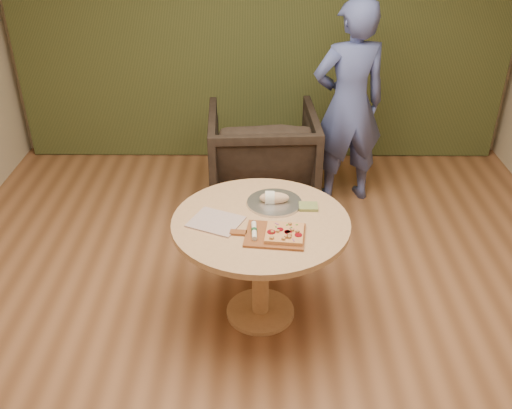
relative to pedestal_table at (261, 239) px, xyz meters
The scene contains 12 objects.
room_shell 0.87m from the pedestal_table, 88.77° to the right, with size 5.04×6.04×2.84m.
curtain 2.67m from the pedestal_table, 89.83° to the left, with size 4.80×0.14×2.78m, color #343C1B.
pedestal_table is the anchor object (origin of this frame).
pizza_paddle 0.24m from the pedestal_table, 67.22° to the right, with size 0.46×0.32×0.01m.
flatbread_pizza 0.29m from the pedestal_table, 53.11° to the right, with size 0.24×0.24×0.04m.
cutlery_roll 0.24m from the pedestal_table, 103.55° to the right, with size 0.04×0.20×0.03m.
newspaper 0.31m from the pedestal_table, behind, with size 0.30×0.25×0.01m, color silver.
serving_tray 0.27m from the pedestal_table, 66.54° to the left, with size 0.36×0.36×0.02m.
bread_roll 0.28m from the pedestal_table, 68.69° to the left, with size 0.19×0.09×0.09m.
green_packet 0.37m from the pedestal_table, 26.25° to the left, with size 0.12×0.10×0.02m, color #5E6B30.
armchair 1.56m from the pedestal_table, 89.35° to the left, with size 0.92×0.86×0.95m, color black.
person_standing 1.80m from the pedestal_table, 65.21° to the left, with size 0.65×0.43×1.79m, color #4C599B.
Camera 1 is at (-0.02, -2.63, 2.62)m, focal length 40.00 mm.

